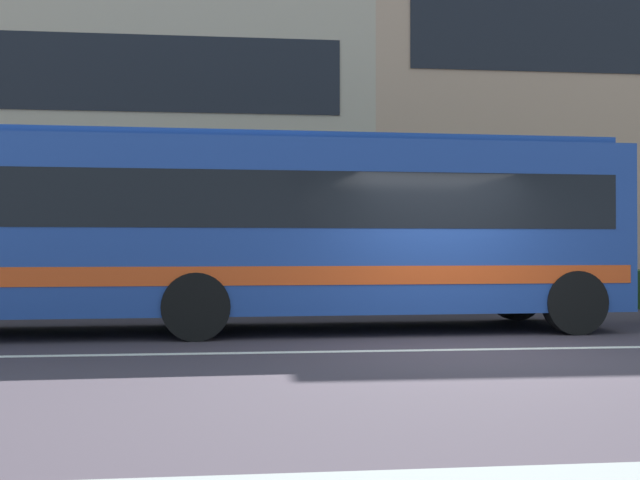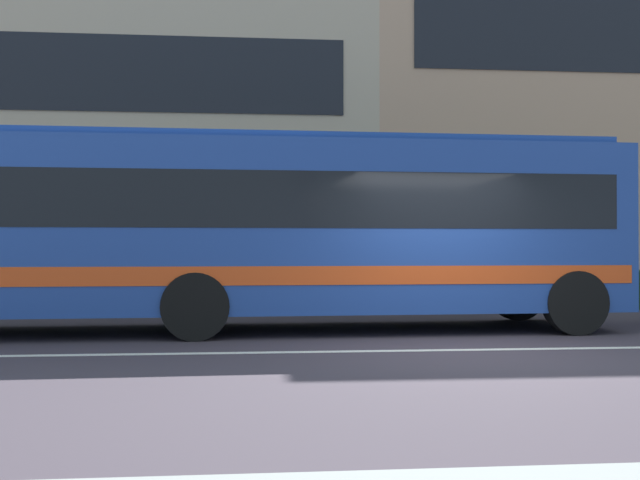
{
  "view_description": "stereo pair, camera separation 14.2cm",
  "coord_description": "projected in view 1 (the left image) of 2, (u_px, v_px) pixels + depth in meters",
  "views": [
    {
      "loc": [
        -3.02,
        -9.65,
        1.37
      ],
      "look_at": [
        -1.73,
        2.45,
        1.49
      ],
      "focal_mm": 41.76,
      "sensor_mm": 36.0,
      "label": 1
    },
    {
      "loc": [
        -2.88,
        -9.66,
        1.37
      ],
      "look_at": [
        -1.73,
        2.45,
        1.49
      ],
      "focal_mm": 41.76,
      "sensor_mm": 36.0,
      "label": 2
    }
  ],
  "objects": [
    {
      "name": "lane_centre_line",
      "position": [
        469.0,
        349.0,
        9.9
      ],
      "size": [
        60.0,
        0.16,
        0.01
      ],
      "primitive_type": "cube",
      "color": "silver",
      "rests_on": "ground_plane"
    },
    {
      "name": "ground_plane",
      "position": [
        469.0,
        350.0,
        9.9
      ],
      "size": [
        160.0,
        160.0,
        0.0
      ],
      "primitive_type": "plane",
      "color": "#3D343D"
    },
    {
      "name": "transit_bus",
      "position": [
        246.0,
        225.0,
        12.13
      ],
      "size": [
        12.27,
        2.95,
        3.13
      ],
      "color": "#214395",
      "rests_on": "ground_plane"
    },
    {
      "name": "hedge_row_far",
      "position": [
        484.0,
        290.0,
        16.56
      ],
      "size": [
        23.67,
        1.1,
        0.84
      ],
      "primitive_type": "cube",
      "color": "#25451B",
      "rests_on": "ground_plane"
    }
  ]
}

